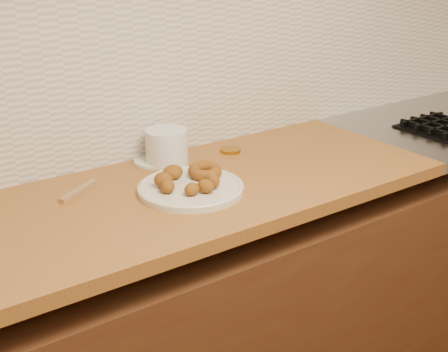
{
  "coord_description": "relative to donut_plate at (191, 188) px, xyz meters",
  "views": [
    {
      "loc": [
        -1.03,
        0.4,
        1.54
      ],
      "look_at": [
        -0.19,
        1.63,
        0.93
      ],
      "focal_mm": 45.0,
      "sensor_mm": 36.0,
      "label": 1
    }
  ],
  "objects": [
    {
      "name": "wall_back",
      "position": [
        0.29,
        0.35,
        0.44
      ],
      "size": [
        4.0,
        0.02,
        2.7
      ],
      "primitive_type": "cube",
      "color": "#C4AF93",
      "rests_on": "ground"
    },
    {
      "name": "base_cabinet",
      "position": [
        0.29,
        0.04,
        -0.52
      ],
      "size": [
        3.6,
        0.6,
        0.77
      ],
      "primitive_type": "cube",
      "color": "#492C16",
      "rests_on": "floor"
    },
    {
      "name": "butcher_block",
      "position": [
        -0.36,
        0.04,
        -0.03
      ],
      "size": [
        2.3,
        0.62,
        0.04
      ],
      "primitive_type": "cube",
      "color": "#9A6626",
      "rests_on": "base_cabinet"
    },
    {
      "name": "backsplash",
      "position": [
        0.29,
        0.33,
        0.29
      ],
      "size": [
        3.6,
        0.02,
        0.6
      ],
      "primitive_type": "cube",
      "color": "beige",
      "rests_on": "wall_back"
    },
    {
      "name": "donut_plate",
      "position": [
        0.0,
        0.0,
        0.0
      ],
      "size": [
        0.3,
        0.3,
        0.02
      ],
      "primitive_type": "cylinder",
      "color": "beige",
      "rests_on": "butcher_block"
    },
    {
      "name": "ring_donut",
      "position": [
        0.07,
        0.04,
        0.03
      ],
      "size": [
        0.11,
        0.12,
        0.04
      ],
      "primitive_type": "torus",
      "rotation": [
        0.1,
        0.0,
        0.14
      ],
      "color": "brown",
      "rests_on": "donut_plate"
    },
    {
      "name": "fried_dough_chunks",
      "position": [
        -0.03,
        0.0,
        0.03
      ],
      "size": [
        0.17,
        0.2,
        0.05
      ],
      "color": "brown",
      "rests_on": "donut_plate"
    },
    {
      "name": "plastic_tub",
      "position": [
        0.05,
        0.23,
        0.05
      ],
      "size": [
        0.15,
        0.15,
        0.11
      ],
      "primitive_type": "cylinder",
      "rotation": [
        0.0,
        0.0,
        0.12
      ],
      "color": "silver",
      "rests_on": "butcher_block"
    },
    {
      "name": "tub_lid",
      "position": [
        0.03,
        0.27,
        -0.0
      ],
      "size": [
        0.19,
        0.19,
        0.01
      ],
      "primitive_type": "cylinder",
      "rotation": [
        0.0,
        0.0,
        -0.43
      ],
      "color": "silver",
      "rests_on": "butcher_block"
    },
    {
      "name": "brass_jar_lid",
      "position": [
        0.28,
        0.21,
        -0.0
      ],
      "size": [
        0.08,
        0.08,
        0.01
      ],
      "primitive_type": "cylinder",
      "rotation": [
        0.0,
        0.0,
        -0.12
      ],
      "color": "#A5781E",
      "rests_on": "butcher_block"
    },
    {
      "name": "wooden_utensil",
      "position": [
        -0.27,
        0.17,
        -0.0
      ],
      "size": [
        0.14,
        0.1,
        0.01
      ],
      "primitive_type": "cube",
      "rotation": [
        0.0,
        0.0,
        0.57
      ],
      "color": "#946C44",
      "rests_on": "butcher_block"
    }
  ]
}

